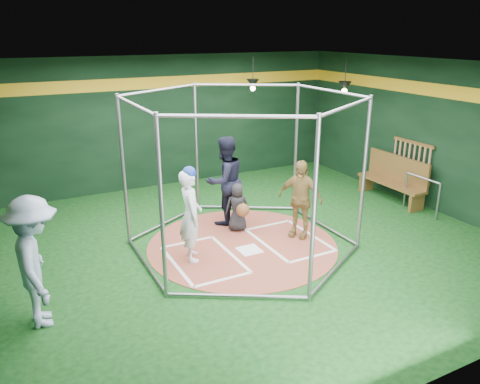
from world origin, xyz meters
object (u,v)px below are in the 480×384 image
visitor_leopard (300,199)px  umpire (225,181)px  dugout_bench (394,178)px  batter_figure (191,214)px

visitor_leopard → umpire: size_ratio=0.83×
umpire → visitor_leopard: bearing=114.9°
umpire → dugout_bench: size_ratio=1.00×
visitor_leopard → dugout_bench: visitor_leopard is taller
umpire → dugout_bench: umpire is taller
visitor_leopard → umpire: (-1.05, 1.35, 0.16)m
umpire → dugout_bench: bearing=159.5°
visitor_leopard → umpire: umpire is taller
batter_figure → umpire: 1.84m
visitor_leopard → umpire: 1.72m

